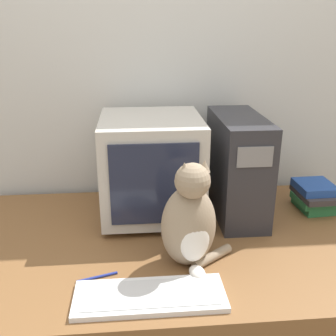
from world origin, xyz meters
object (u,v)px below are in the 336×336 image
object	(u,v)px
cat	(190,222)
book_stack	(314,196)
pen	(97,277)
keyboard	(150,296)
computer_tower	(237,166)
crt_monitor	(152,166)

from	to	relation	value
cat	book_stack	xyz separation A→B (m)	(0.62, 0.38, -0.10)
cat	pen	size ratio (longest dim) A/B	2.90
book_stack	keyboard	bearing A→B (deg)	-144.19
computer_tower	book_stack	xyz separation A→B (m)	(0.36, -0.01, -0.15)
keyboard	cat	bearing A→B (deg)	49.85
keyboard	book_stack	world-z (taller)	book_stack
cat	book_stack	distance (m)	0.74
keyboard	book_stack	size ratio (longest dim) A/B	2.24
crt_monitor	book_stack	bearing A→B (deg)	-1.47
keyboard	computer_tower	bearing A→B (deg)	54.09
cat	pen	distance (m)	0.36
computer_tower	cat	distance (m)	0.47
computer_tower	pen	distance (m)	0.76
book_stack	pen	size ratio (longest dim) A/B	1.54
pen	keyboard	bearing A→B (deg)	-34.69
computer_tower	book_stack	world-z (taller)	computer_tower
computer_tower	cat	size ratio (longest dim) A/B	1.17
crt_monitor	cat	world-z (taller)	crt_monitor
crt_monitor	book_stack	size ratio (longest dim) A/B	2.11
keyboard	pen	distance (m)	0.21
pen	book_stack	bearing A→B (deg)	24.89
cat	book_stack	world-z (taller)	cat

